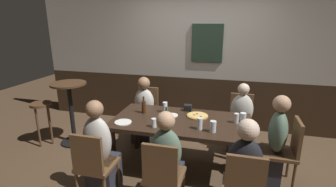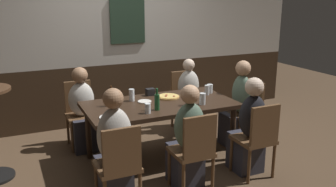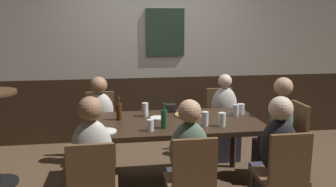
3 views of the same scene
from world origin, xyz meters
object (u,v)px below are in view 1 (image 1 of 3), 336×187
Objects in this scene: person_right_near at (243,178)px; beer_bottle_green at (166,119)px; side_bar_table at (71,108)px; chair_head_east at (286,149)px; chair_mid_near at (163,174)px; person_left_near at (101,155)px; pizza at (197,116)px; person_left_far at (144,114)px; condiment_caddy at (188,108)px; highball_clear at (213,127)px; beer_bottle_brown at (144,107)px; plate_white_large at (123,122)px; tumbler_water at (154,123)px; pint_glass_amber at (200,124)px; tumbler_short at (165,108)px; bar_stool at (42,112)px; dining_table at (181,125)px; person_head_east at (272,147)px; person_mid_near at (167,167)px; person_right_far at (241,124)px; chair_right_near at (243,187)px; chair_left_far at (147,110)px; plate_white_small at (172,115)px; chair_right_far at (241,118)px; beer_glass_tall at (236,119)px; beer_glass_half at (243,118)px; chair_left_near at (93,163)px.

person_right_near reaches higher than beer_bottle_green.
side_bar_table is at bearing 158.88° from person_right_near.
chair_mid_near is at bearing -146.03° from chair_head_east.
pizza is (1.00, 0.92, 0.25)m from person_left_near.
beer_bottle_green is at bearing -170.67° from chair_head_east.
person_left_near is 1.46m from person_left_far.
side_bar_table is at bearing -178.27° from condiment_caddy.
beer_bottle_brown is at bearing 158.81° from highball_clear.
chair_mid_near is 3.99× the size of plate_white_large.
pint_glass_amber is at bearing 8.05° from tumbler_water.
tumbler_short reaches higher than chair_head_east.
plate_white_large is at bearing -109.25° from beer_bottle_brown.
chair_head_east is 0.74× the size of person_left_near.
beer_bottle_green is at bearing 25.84° from tumbler_water.
beer_bottle_brown is at bearing -1.39° from bar_stool.
plate_white_large is (-0.71, -0.28, 0.08)m from dining_table.
person_right_near is at bearing -125.68° from chair_head_east.
person_head_east is at bearing 20.44° from person_left_near.
person_mid_near reaches higher than person_right_far.
chair_right_near is 0.75× the size of person_head_east.
dining_table is 1.21m from chair_left_far.
tumbler_short is at bearing -154.04° from condiment_caddy.
person_head_east is (1.16, 0.89, 0.00)m from chair_mid_near.
bar_stool is (-2.21, 0.05, -0.18)m from plate_white_small.
highball_clear is (1.24, -1.00, 0.33)m from person_left_far.
tumbler_short is 0.72m from pint_glass_amber.
person_right_far is at bearing 42.31° from dining_table.
person_right_far is 1.14m from pint_glass_amber.
person_left_near is 7.12× the size of plate_white_small.
chair_mid_near is 5.25× the size of plate_white_small.
pint_glass_amber reaches higher than chair_right_far.
beer_glass_tall is at bearing -10.92° from pizza.
condiment_caddy is (-0.78, 1.11, 0.30)m from person_right_near.
beer_bottle_brown is 1.11× the size of plate_white_large.
beer_glass_half is at bearing 90.28° from person_right_near.
plate_white_large is (-1.87, -0.28, 0.25)m from person_head_east.
condiment_caddy is (0.83, 1.27, 0.29)m from chair_left_near.
beer_glass_half reaches higher than tumbler_water.
plate_white_small is at bearing 138.24° from person_right_near.
tumbler_water is 0.86× the size of beer_glass_tall.
chair_right_near is 6.28× the size of highball_clear.
side_bar_table is at bearing 174.09° from person_head_east.
person_left_near reaches higher than pizza.
chair_right_near is 3.34m from bar_stool.
chair_right_far is 0.80× the size of person_right_far.
highball_clear is (0.44, 0.63, 0.30)m from chair_mid_near.
pint_glass_amber is (0.28, 0.50, 0.32)m from person_mid_near.
side_bar_table is at bearing 176.54° from beer_glass_half.
dining_table is at bearing -131.88° from chair_right_far.
person_head_east is (-0.16, 0.00, 0.00)m from chair_head_east.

